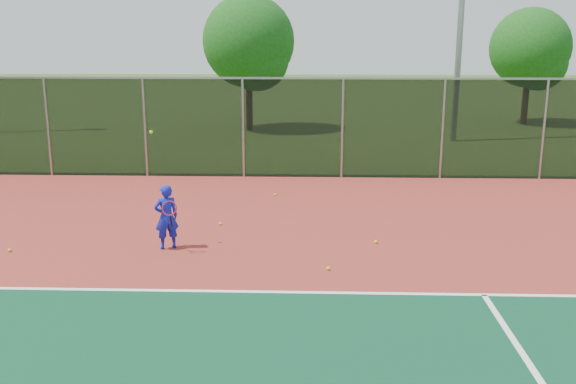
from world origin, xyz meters
name	(u,v)px	position (x,y,z in m)	size (l,w,h in m)	color
court_apron	(371,320)	(0.00, 2.00, 0.01)	(30.00, 20.00, 0.02)	maroon
fence_back	(342,127)	(0.00, 12.00, 1.56)	(30.00, 0.06, 3.03)	black
tennis_player	(166,217)	(-3.90, 5.23, 0.70)	(0.59, 0.67, 2.44)	#131DB3
practice_ball_0	(376,242)	(0.44, 5.70, 0.06)	(0.07, 0.07, 0.07)	#CDE41A
practice_ball_2	(275,195)	(-1.91, 9.65, 0.06)	(0.07, 0.07, 0.07)	#CDE41A
practice_ball_3	(328,268)	(-0.61, 4.10, 0.06)	(0.07, 0.07, 0.07)	#CDE41A
practice_ball_4	(220,224)	(-3.03, 6.90, 0.06)	(0.07, 0.07, 0.07)	#CDE41A
practice_ball_5	(9,250)	(-7.07, 4.90, 0.06)	(0.07, 0.07, 0.07)	#CDE41A
tree_back_left	(251,46)	(-3.62, 21.62, 3.75)	(4.07, 4.07, 5.97)	#392514
tree_back_mid	(532,52)	(9.45, 23.94, 3.43)	(3.73, 3.73, 5.47)	#392514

